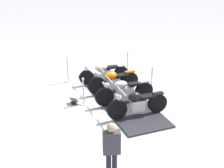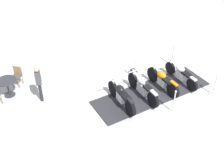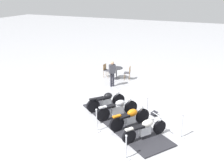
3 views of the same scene
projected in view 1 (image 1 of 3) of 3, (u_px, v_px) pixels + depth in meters
ground_plane at (119, 98)px, 11.91m from camera, size 80.00×80.00×0.00m
display_platform at (119, 97)px, 11.90m from camera, size 5.38×4.48×0.06m
motorcycle_cream at (103, 72)px, 13.09m from camera, size 1.40×1.80×0.91m
motorcycle_copper at (113, 80)px, 12.16m from camera, size 1.30×1.80×1.03m
motorcycle_chrome at (124, 91)px, 11.23m from camera, size 1.46×1.86×1.01m
motorcycle_black at (137, 103)px, 10.31m from camera, size 1.43×1.78×1.00m
stanchion_left_front at (127, 67)px, 14.25m from camera, size 0.36×0.36×1.02m
stanchion_left_mid at (151, 84)px, 12.25m from camera, size 0.33×0.33×1.09m
stanchion_right_front at (68, 74)px, 13.26m from camera, size 0.31×0.31×1.12m
stanchion_right_mid at (83, 96)px, 11.30m from camera, size 0.33×0.33×1.04m
info_placard at (74, 102)px, 11.43m from camera, size 0.40×0.39×0.21m
bystander_person at (112, 149)px, 7.06m from camera, size 0.45×0.42×1.68m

